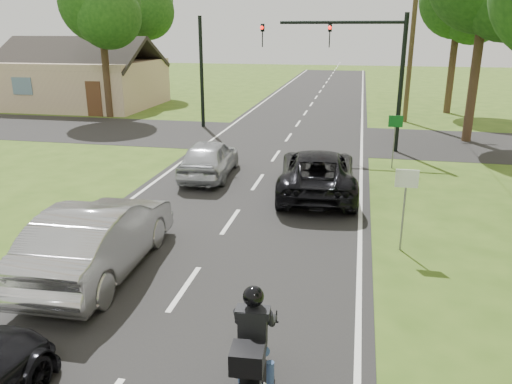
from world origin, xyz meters
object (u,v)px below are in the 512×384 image
Objects in this scene: motorcycle_rider at (253,360)px; sign_green at (395,129)px; silver_sedan at (99,237)px; silver_suv at (209,158)px; utility_pole_far at (413,33)px; traffic_signal at (359,57)px; dark_suv at (317,172)px; sign_white at (406,190)px.

motorcycle_rider is 14.34m from sign_green.
silver_sedan is 7.95m from silver_suv.
utility_pole_far reaches higher than silver_suv.
motorcycle_rider is 0.22× the size of utility_pole_far.
motorcycle_rider is 1.06× the size of sign_green.
traffic_signal reaches higher than silver_suv.
motorcycle_rider is 0.44× the size of silver_sedan.
utility_pole_far reaches higher than sign_green.
dark_suv is 4.74m from sign_green.
sign_white reaches higher than silver_suv.
dark_suv is at bearing 120.68° from sign_white.
utility_pole_far is 19.39m from sign_white.
sign_green is at bearing 75.13° from motorcycle_rider.
utility_pole_far reaches higher than silver_sedan.
sign_green is (2.74, 14.05, 0.84)m from motorcycle_rider.
silver_sedan is (-4.36, -6.75, 0.09)m from dark_suv.
utility_pole_far is at bearing 85.49° from sign_white.
dark_suv is at bearing -124.94° from silver_sedan.
sign_white is at bearing 137.50° from silver_suv.
sign_green reaches higher than motorcycle_rider.
sign_white reaches higher than motorcycle_rider.
silver_sedan is at bearing -123.64° from sign_green.
traffic_signal reaches higher than dark_suv.
sign_white and sign_green have the same top height.
utility_pole_far is at bearing 77.00° from motorcycle_rider.
traffic_signal reaches higher than motorcycle_rider.
sign_white is (-1.50, -19.02, -3.49)m from utility_pole_far.
silver_sedan reaches higher than dark_suv.
sign_white reaches higher than silver_sedan.
silver_sedan is (-4.30, 3.48, 0.09)m from motorcycle_rider.
sign_white is (2.54, 6.05, 0.84)m from motorcycle_rider.
sign_white is (6.63, -5.37, 0.87)m from silver_suv.
sign_white is 1.00× the size of sign_green.
sign_green is at bearing -129.56° from dark_suv.
traffic_signal is (1.12, 6.84, 3.38)m from dark_suv.
sign_green is at bearing -162.43° from silver_suv.
dark_suv is at bearing -99.28° from traffic_signal.
dark_suv is 0.84× the size of traffic_signal.
silver_suv is at bearing 140.98° from sign_white.
dark_suv is 4.32m from silver_suv.
motorcycle_rider is 12.14m from silver_suv.
utility_pole_far is 4.71× the size of sign_green.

